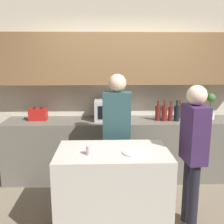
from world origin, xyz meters
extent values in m
cube|color=beige|center=(0.00, 1.74, 1.35)|extent=(6.40, 0.08, 2.70)
cube|color=olive|center=(0.00, 1.54, 1.83)|extent=(3.74, 0.32, 0.75)
cube|color=#6B665B|center=(0.00, 1.39, 0.46)|extent=(3.60, 0.62, 0.92)
cube|color=beige|center=(-0.22, 0.09, 0.46)|extent=(1.15, 0.69, 0.92)
cube|color=#B7BABC|center=(-0.19, 1.42, 1.07)|extent=(0.52, 0.38, 0.30)
cube|color=black|center=(-0.24, 1.23, 1.07)|extent=(0.31, 0.01, 0.19)
cube|color=#B21E19|center=(-1.30, 1.42, 1.01)|extent=(0.26, 0.16, 0.18)
cube|color=black|center=(-1.35, 1.42, 1.10)|extent=(0.02, 0.11, 0.01)
cube|color=black|center=(-1.25, 1.42, 1.10)|extent=(0.02, 0.11, 0.01)
cylinder|color=silver|center=(1.32, 1.42, 0.97)|extent=(0.14, 0.14, 0.10)
cylinder|color=#38662D|center=(1.32, 1.42, 1.11)|extent=(0.01, 0.01, 0.18)
sphere|color=#3D7A38|center=(1.32, 1.42, 1.25)|extent=(0.13, 0.13, 0.13)
cylinder|color=maroon|center=(0.50, 1.34, 1.03)|extent=(0.08, 0.08, 0.22)
cylinder|color=maroon|center=(0.50, 1.34, 1.18)|extent=(0.03, 0.03, 0.09)
cylinder|color=maroon|center=(0.59, 1.31, 1.03)|extent=(0.08, 0.08, 0.23)
cylinder|color=maroon|center=(0.59, 1.31, 1.19)|extent=(0.03, 0.03, 0.09)
cylinder|color=maroon|center=(0.68, 1.31, 1.03)|extent=(0.07, 0.07, 0.22)
cylinder|color=maroon|center=(0.68, 1.31, 1.18)|extent=(0.02, 0.02, 0.08)
cylinder|color=black|center=(0.77, 1.30, 1.03)|extent=(0.08, 0.08, 0.23)
cylinder|color=black|center=(0.77, 1.30, 1.19)|extent=(0.03, 0.03, 0.09)
cylinder|color=#472814|center=(0.87, 1.50, 1.02)|extent=(0.08, 0.08, 0.20)
cylinder|color=#472814|center=(0.87, 1.50, 1.16)|extent=(0.03, 0.03, 0.08)
cylinder|color=white|center=(0.00, 0.00, 0.92)|extent=(0.26, 0.26, 0.01)
cylinder|color=silver|center=(-0.46, -0.02, 0.96)|extent=(0.07, 0.07, 0.09)
cylinder|color=black|center=(-0.07, 0.68, 0.40)|extent=(0.11, 0.11, 0.80)
cylinder|color=black|center=(-0.23, 0.70, 0.40)|extent=(0.11, 0.11, 0.80)
cube|color=#2B4B4E|center=(-0.15, 0.69, 1.12)|extent=(0.36, 0.23, 0.64)
sphere|color=beige|center=(-0.15, 0.69, 1.55)|extent=(0.22, 0.22, 0.22)
cylinder|color=black|center=(0.64, 0.07, 0.38)|extent=(0.11, 0.11, 0.77)
cylinder|color=black|center=(0.63, 0.23, 0.38)|extent=(0.11, 0.11, 0.77)
cube|color=#3A234C|center=(0.64, 0.15, 1.07)|extent=(0.21, 0.35, 0.61)
sphere|color=beige|center=(0.64, 0.15, 1.48)|extent=(0.21, 0.21, 0.21)
camera|label=1|loc=(-0.31, -2.45, 1.86)|focal=42.00mm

